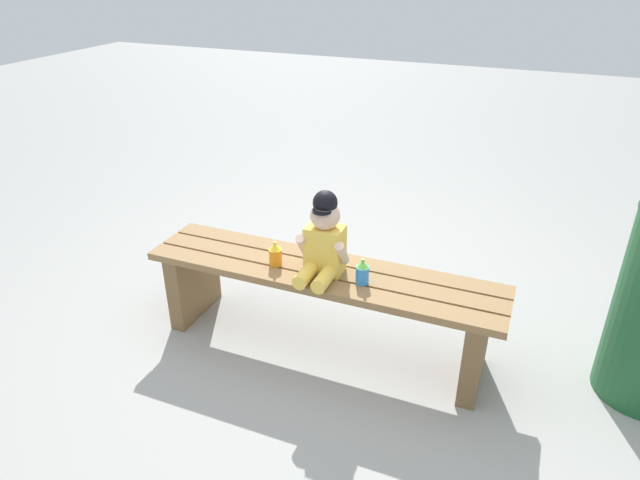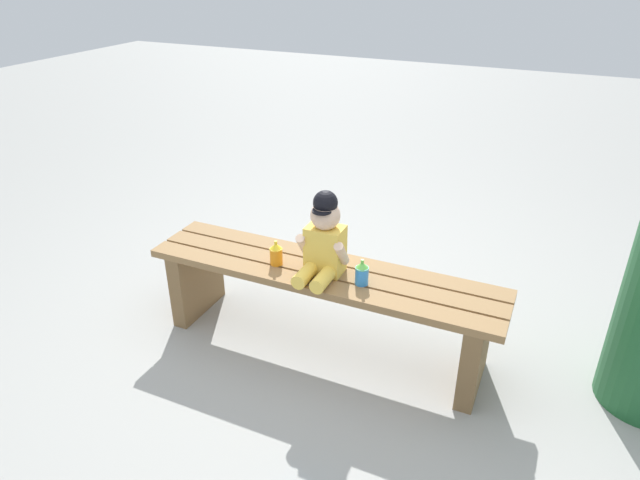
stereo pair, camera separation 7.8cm
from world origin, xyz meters
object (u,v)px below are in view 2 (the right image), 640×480
Objects in this scene: park_bench at (323,293)px; child_figure at (324,239)px; sippy_cup_left at (276,253)px; sippy_cup_right at (362,273)px.

park_bench is 4.26× the size of child_figure.
child_figure is at bearing 4.20° from sippy_cup_left.
sippy_cup_left is at bearing -167.86° from park_bench.
park_bench is 0.29m from sippy_cup_right.
child_figure is 0.23m from sippy_cup_right.
park_bench is at bearing 120.70° from child_figure.
sippy_cup_right is (0.21, -0.05, 0.19)m from park_bench.
sippy_cup_right is (0.43, 0.00, 0.00)m from sippy_cup_left.
sippy_cup_right is at bearing -12.56° from park_bench.
child_figure is 3.26× the size of sippy_cup_right.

